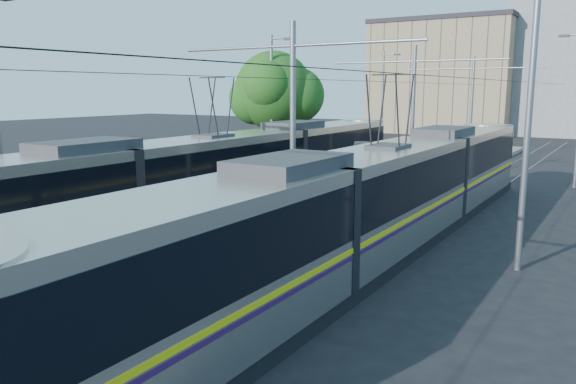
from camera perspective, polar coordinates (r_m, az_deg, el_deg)
The scene contains 12 objects.
ground at distance 14.07m, azimuth -17.12°, elevation -11.19°, with size 160.00×160.00×0.00m, color black.
platform at distance 27.80m, azimuth 10.20°, elevation 0.02°, with size 4.00×50.00×0.30m, color gray.
tactile_strip_left at distance 28.33m, azimuth 7.48°, elevation 0.61°, with size 0.70×50.00×0.01m, color gray.
tactile_strip_right at distance 27.28m, azimuth 13.03°, elevation 0.05°, with size 0.70×50.00×0.01m, color gray.
rails at distance 27.82m, azimuth 10.19°, elevation -0.25°, with size 8.71×70.00×0.03m.
tram_left at distance 21.72m, azimuth -7.50°, elevation 1.40°, with size 2.43×29.32×5.50m.
tram_right at distance 17.69m, azimuth 9.99°, elevation -0.22°, with size 2.43×28.63×5.50m.
catenary at distance 24.74m, azimuth 8.04°, elevation 9.02°, with size 9.20×70.00×7.00m.
street_lamps at distance 31.13m, azimuth 13.21°, elevation 8.47°, with size 15.18×38.22×8.00m.
shelter at distance 25.07m, azimuth 7.43°, elevation 2.34°, with size 1.07×1.30×2.48m.
tree at distance 33.26m, azimuth -0.85°, elevation 10.13°, with size 5.02×4.64×7.29m.
building_left at distance 71.34m, azimuth 15.88°, elevation 11.19°, with size 16.32×12.24×13.14m.
Camera 1 is at (10.05, -8.45, 5.05)m, focal length 35.00 mm.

